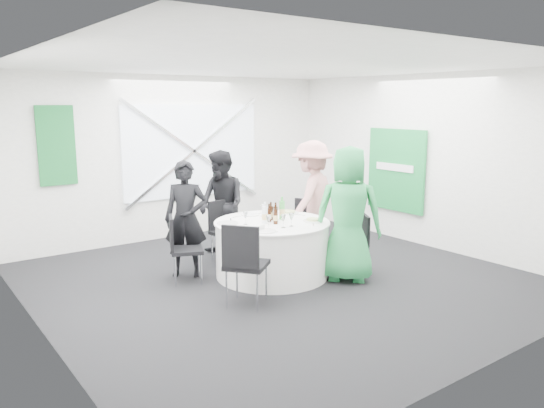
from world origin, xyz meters
TOP-DOWN VIEW (x-y plane):
  - floor at (0.00, 0.00)m, footprint 6.00×6.00m
  - ceiling at (0.00, 0.00)m, footprint 6.00×6.00m
  - wall_back at (0.00, 3.00)m, footprint 6.00×0.00m
  - wall_front at (0.00, -3.00)m, footprint 6.00×0.00m
  - wall_left at (-3.00, 0.00)m, footprint 0.00×6.00m
  - wall_right at (3.00, 0.00)m, footprint 0.00×6.00m
  - window_panel at (0.30, 2.96)m, footprint 2.60×0.03m
  - window_brace_a at (0.30, 2.92)m, footprint 2.63×0.05m
  - window_brace_b at (0.30, 2.92)m, footprint 2.63×0.05m
  - green_banner at (-2.00, 2.95)m, footprint 0.55×0.04m
  - green_sign at (2.94, 0.60)m, footprint 0.05×1.20m
  - banquet_table at (0.00, 0.20)m, footprint 1.56×1.56m
  - chair_back at (-0.15, 1.20)m, footprint 0.47×0.47m
  - chair_back_left at (-1.13, 0.69)m, footprint 0.54×0.53m
  - chair_back_right at (1.01, 0.75)m, footprint 0.54×0.53m
  - chair_front_right at (0.99, -0.43)m, footprint 0.52×0.52m
  - chair_front_left at (-0.95, -0.55)m, footprint 0.64×0.64m
  - person_man_back_left at (-0.93, 0.90)m, footprint 0.69×0.65m
  - person_man_back at (-0.08, 1.37)m, footprint 0.49×0.83m
  - person_woman_pink at (1.14, 0.70)m, footprint 1.26×0.95m
  - person_woman_green at (0.70, -0.54)m, footprint 1.02×1.03m
  - plate_back at (-0.00, 0.71)m, footprint 0.26×0.26m
  - plate_back_left at (-0.55, 0.44)m, footprint 0.28×0.28m
  - plate_back_right at (0.51, 0.49)m, footprint 0.29×0.29m
  - plate_front_right at (0.45, -0.12)m, footprint 0.27×0.27m
  - plate_front_left at (-0.41, -0.21)m, footprint 0.27×0.27m
  - napkin at (-0.47, -0.09)m, footprint 0.23×0.19m
  - beer_bottle_a at (-0.04, 0.21)m, footprint 0.06×0.06m
  - beer_bottle_b at (0.05, 0.29)m, footprint 0.06×0.06m
  - beer_bottle_c at (0.08, 0.23)m, footprint 0.06×0.06m
  - beer_bottle_d at (-0.05, 0.06)m, footprint 0.06×0.06m
  - green_water_bottle at (0.19, 0.23)m, footprint 0.08×0.08m
  - clear_water_bottle at (-0.14, 0.17)m, footprint 0.08×0.08m
  - wine_glass_a at (-0.39, 0.26)m, footprint 0.07×0.07m
  - wine_glass_b at (-0.29, -0.11)m, footprint 0.07×0.07m
  - wine_glass_c at (-0.10, -0.17)m, footprint 0.07×0.07m
  - wine_glass_d at (0.09, 0.54)m, footprint 0.07×0.07m
  - wine_glass_e at (0.04, -0.17)m, footprint 0.07×0.07m
  - fork_a at (0.31, -0.28)m, footprint 0.11×0.12m
  - knife_a at (0.54, -0.01)m, footprint 0.11×0.13m
  - fork_b at (-0.54, -0.01)m, footprint 0.10×0.13m
  - knife_b at (-0.34, -0.26)m, footprint 0.10×0.13m
  - fork_c at (-0.39, 0.63)m, footprint 0.09×0.14m
  - knife_c at (-0.56, 0.33)m, footprint 0.09×0.14m
  - fork_d at (0.57, 0.29)m, footprint 0.08×0.14m
  - knife_d at (0.36, 0.65)m, footprint 0.10×0.13m
  - fork_e at (0.20, 0.74)m, footprint 0.15×0.02m
  - knife_e at (-0.23, 0.73)m, footprint 0.15×0.03m

SIDE VIEW (x-z plane):
  - floor at x=0.00m, z-range 0.00..0.00m
  - banquet_table at x=0.00m, z-range 0.00..0.76m
  - chair_front_right at x=0.99m, z-range 0.07..0.90m
  - chair_back_right at x=1.01m, z-range 0.07..0.94m
  - chair_back_left at x=-1.13m, z-range 0.08..0.97m
  - chair_back at x=-0.15m, z-range 0.08..0.98m
  - chair_front_left at x=-0.95m, z-range 0.09..1.09m
  - fork_a at x=0.31m, z-range 0.76..0.77m
  - knife_a at x=0.54m, z-range 0.76..0.77m
  - fork_b at x=-0.54m, z-range 0.76..0.77m
  - knife_b at x=-0.34m, z-range 0.76..0.77m
  - fork_c at x=-0.39m, z-range 0.76..0.77m
  - knife_c at x=-0.56m, z-range 0.76..0.77m
  - fork_d at x=0.57m, z-range 0.76..0.77m
  - knife_d at x=0.36m, z-range 0.76..0.77m
  - fork_e at x=0.20m, z-range 0.76..0.77m
  - knife_e at x=-0.23m, z-range 0.76..0.77m
  - plate_back at x=0.00m, z-range 0.76..0.77m
  - plate_back_left at x=-0.55m, z-range 0.76..0.77m
  - plate_front_left at x=-0.41m, z-range 0.76..0.77m
  - plate_back_right at x=0.51m, z-range 0.76..0.80m
  - plate_front_right at x=0.45m, z-range 0.76..0.80m
  - person_man_back_left at x=-0.93m, z-range 0.00..1.58m
  - napkin at x=-0.47m, z-range 0.78..0.83m
  - person_man_back at x=-0.08m, z-range 0.00..1.64m
  - beer_bottle_a at x=-0.04m, z-range 0.73..0.98m
  - beer_bottle_c at x=0.08m, z-range 0.73..0.98m
  - beer_bottle_b at x=0.05m, z-range 0.73..0.98m
  - beer_bottle_d at x=-0.05m, z-range 0.73..0.99m
  - clear_water_bottle at x=-0.14m, z-range 0.73..1.01m
  - green_water_bottle at x=0.19m, z-range 0.73..1.04m
  - wine_glass_a at x=-0.39m, z-range 0.80..0.97m
  - wine_glass_b at x=-0.29m, z-range 0.80..0.97m
  - wine_glass_c at x=-0.10m, z-range 0.80..0.97m
  - wine_glass_d at x=0.09m, z-range 0.80..0.97m
  - wine_glass_e at x=0.04m, z-range 0.80..0.97m
  - person_woman_pink at x=1.14m, z-range 0.00..1.77m
  - person_woman_green at x=0.70m, z-range 0.00..1.80m
  - green_sign at x=2.94m, z-range 0.50..1.90m
  - wall_back at x=0.00m, z-range -1.60..4.40m
  - wall_front at x=0.00m, z-range -1.60..4.40m
  - wall_left at x=-3.00m, z-range -1.60..4.40m
  - wall_right at x=3.00m, z-range -1.60..4.40m
  - window_panel at x=0.30m, z-range 0.70..2.30m
  - window_brace_a at x=0.30m, z-range 0.58..2.42m
  - window_brace_b at x=0.30m, z-range 0.58..2.42m
  - green_banner at x=-2.00m, z-range 1.10..2.30m
  - ceiling at x=0.00m, z-range 2.80..2.80m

